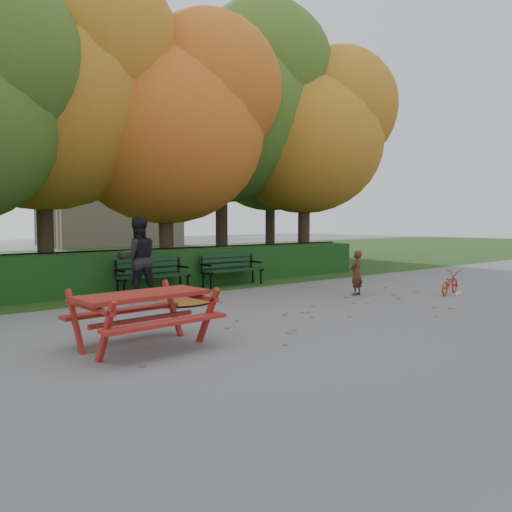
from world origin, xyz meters
TOP-DOWN VIEW (x-y plane):
  - ground at (0.00, 0.00)m, footprint 90.00×90.00m
  - grass_strip at (0.00, 14.00)m, footprint 90.00×90.00m
  - building_right at (8.00, 28.00)m, footprint 9.00×6.00m
  - hedge at (0.00, 4.50)m, footprint 13.00×0.90m
  - iron_fence at (0.00, 5.30)m, footprint 14.00×0.04m
  - tree_b at (-2.44, 6.75)m, footprint 6.72×6.40m
  - tree_c at (0.83, 5.96)m, footprint 6.30×6.00m
  - tree_d at (3.88, 7.23)m, footprint 7.14×6.80m
  - tree_e at (6.52, 5.77)m, footprint 6.09×5.80m
  - tree_g at (8.33, 9.76)m, footprint 6.30×6.00m
  - bench_left at (-1.30, 3.70)m, footprint 1.80×0.57m
  - bench_right at (1.10, 3.70)m, footprint 1.80×0.57m
  - picnic_table at (-3.85, -0.95)m, footprint 1.90×1.57m
  - leaf_pile at (-1.49, 1.85)m, footprint 1.43×1.07m
  - leaf_scatter at (0.00, 0.30)m, footprint 9.00×5.70m
  - child at (2.41, 0.39)m, footprint 0.44×0.33m
  - adult at (-2.05, 2.90)m, footprint 1.03×0.88m
  - bicycle at (4.26, -0.98)m, footprint 1.11×0.58m

SIDE VIEW (x-z plane):
  - ground at x=0.00m, z-range 0.00..0.00m
  - grass_strip at x=0.00m, z-range 0.01..0.01m
  - leaf_scatter at x=0.00m, z-range 0.00..0.01m
  - leaf_pile at x=-1.49m, z-range 0.00..0.09m
  - bicycle at x=4.26m, z-range 0.00..0.56m
  - hedge at x=0.00m, z-range 0.00..1.00m
  - bench_left at x=-1.30m, z-range 0.08..0.96m
  - bench_right at x=1.10m, z-range 0.08..0.96m
  - iron_fence at x=0.00m, z-range 0.03..1.05m
  - child at x=2.41m, z-range 0.00..1.08m
  - picnic_table at x=-3.85m, z-range 0.16..1.05m
  - adult at x=-2.05m, z-range 0.00..1.88m
  - tree_c at x=0.83m, z-range 0.82..8.82m
  - tree_e at x=6.52m, z-range 1.01..9.16m
  - tree_g at x=8.33m, z-range 1.10..9.65m
  - tree_b at x=-2.44m, z-range 1.01..9.80m
  - tree_d at x=3.88m, z-range 1.19..10.77m
  - building_right at x=8.00m, z-range 0.00..12.00m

